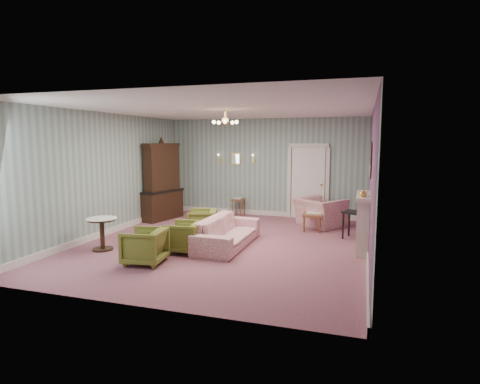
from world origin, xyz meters
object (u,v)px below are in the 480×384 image
(fireplace, at_px, (363,222))
(dresser, at_px, (162,179))
(olive_chair_b, at_px, (184,235))
(wingback_chair, at_px, (320,207))
(side_table_black, at_px, (353,225))
(sofa_chintz, at_px, (228,227))
(coffee_table, at_px, (313,221))
(pedestal_table, at_px, (102,234))
(olive_chair_a, at_px, (145,244))
(olive_chair_c, at_px, (202,221))

(fireplace, bearing_deg, dresser, 163.71)
(olive_chair_b, relative_size, dresser, 0.30)
(wingback_chair, xyz_separation_m, side_table_black, (0.88, -1.15, -0.18))
(fireplace, height_order, side_table_black, fireplace)
(dresser, xyz_separation_m, fireplace, (5.51, -1.61, -0.57))
(sofa_chintz, height_order, fireplace, fireplace)
(fireplace, height_order, coffee_table, fireplace)
(wingback_chair, height_order, fireplace, fireplace)
(coffee_table, distance_m, side_table_black, 1.23)
(olive_chair_b, bearing_deg, pedestal_table, -81.56)
(pedestal_table, bearing_deg, wingback_chair, 42.59)
(sofa_chintz, bearing_deg, olive_chair_a, 147.06)
(coffee_table, distance_m, pedestal_table, 5.07)
(olive_chair_a, bearing_deg, side_table_black, 123.60)
(sofa_chintz, xyz_separation_m, coffee_table, (1.53, 2.18, -0.21))
(olive_chair_c, xyz_separation_m, wingback_chair, (2.58, 1.84, 0.16))
(olive_chair_b, bearing_deg, olive_chair_a, -25.86)
(olive_chair_a, bearing_deg, pedestal_table, -119.32)
(sofa_chintz, distance_m, fireplace, 2.81)
(fireplace, bearing_deg, pedestal_table, -161.98)
(side_table_black, distance_m, pedestal_table, 5.52)
(olive_chair_c, distance_m, wingback_chair, 3.17)
(coffee_table, bearing_deg, dresser, 179.58)
(side_table_black, bearing_deg, fireplace, -76.52)
(olive_chair_c, relative_size, coffee_table, 0.79)
(olive_chair_c, height_order, wingback_chair, wingback_chair)
(olive_chair_c, bearing_deg, dresser, -143.99)
(wingback_chair, relative_size, pedestal_table, 1.69)
(olive_chair_b, bearing_deg, olive_chair_c, -174.43)
(dresser, bearing_deg, olive_chair_a, -52.58)
(olive_chair_c, bearing_deg, pedestal_table, -54.08)
(fireplace, bearing_deg, olive_chair_c, 177.11)
(coffee_table, relative_size, side_table_black, 1.33)
(sofa_chintz, distance_m, dresser, 3.62)
(olive_chair_c, relative_size, pedestal_table, 1.00)
(dresser, xyz_separation_m, side_table_black, (5.30, -0.73, -0.83))
(wingback_chair, distance_m, coffee_table, 0.55)
(fireplace, relative_size, side_table_black, 2.17)
(fireplace, xyz_separation_m, pedestal_table, (-5.11, -1.66, -0.24))
(pedestal_table, bearing_deg, dresser, 96.96)
(sofa_chintz, bearing_deg, coffee_table, -34.71)
(olive_chair_c, xyz_separation_m, fireplace, (3.67, -0.19, 0.24))
(side_table_black, relative_size, pedestal_table, 0.95)
(wingback_chair, distance_m, pedestal_table, 5.46)
(coffee_table, height_order, pedestal_table, pedestal_table)
(wingback_chair, xyz_separation_m, pedestal_table, (-4.02, -3.69, -0.16))
(dresser, distance_m, fireplace, 5.77)
(olive_chair_a, height_order, side_table_black, olive_chair_a)
(dresser, xyz_separation_m, pedestal_table, (0.40, -3.27, -0.82))
(olive_chair_b, relative_size, coffee_table, 0.81)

